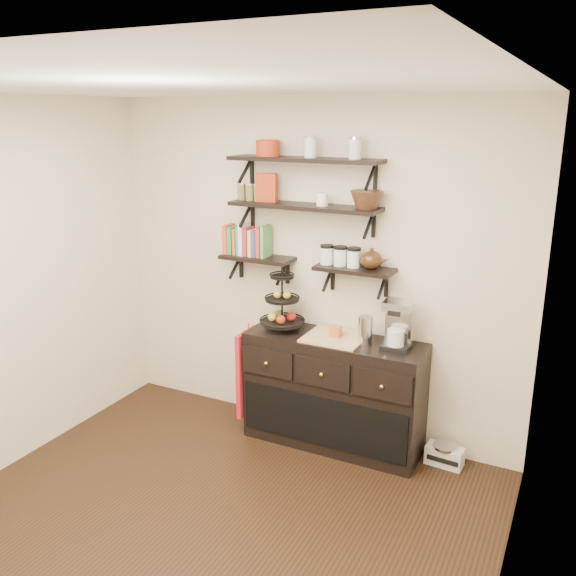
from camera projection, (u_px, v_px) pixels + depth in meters
The scene contains 22 objects.
floor at pixel (191, 544), 3.77m from camera, with size 3.50×3.50×0.00m, color black.
ceiling at pixel (167, 85), 3.02m from camera, with size 3.50×3.50×0.02m, color white.
back_wall at pixel (311, 270), 4.90m from camera, with size 3.50×0.02×2.70m, color beige.
right_wall at pixel (510, 405), 2.64m from camera, with size 0.02×3.50×2.70m, color beige.
shelf_top at pixel (304, 160), 4.54m from camera, with size 1.20×0.27×0.23m.
shelf_mid at pixel (304, 207), 4.64m from camera, with size 1.20×0.27×0.23m.
shelf_low_left at pixel (258, 259), 4.96m from camera, with size 0.60×0.25×0.23m.
shelf_low_right at pixel (355, 270), 4.60m from camera, with size 0.60×0.25×0.23m.
cookbooks at pixel (248, 241), 4.95m from camera, with size 0.36×0.15×0.26m.
glass_canisters at pixel (340, 257), 4.62m from camera, with size 0.32×0.10×0.13m.
sideboard at pixel (334, 391), 4.81m from camera, with size 1.40×0.50×0.92m.
fruit_stand at pixel (283, 308), 4.83m from camera, with size 0.35×0.35×0.52m.
candle at pixel (336, 332), 4.67m from camera, with size 0.08×0.08×0.08m, color #AC5827.
coffee_maker at pixel (398, 325), 4.45m from camera, with size 0.21×0.20×0.37m.
thermal_carafe at pixel (365, 331), 4.53m from camera, with size 0.11×0.11×0.22m, color silver.
apron at pixel (247, 372), 5.02m from camera, with size 0.04×0.31×0.72m, color red.
radio at pixel (445, 455), 4.60m from camera, with size 0.28×0.20×0.17m.
recipe_box at pixel (267, 188), 4.74m from camera, with size 0.16×0.06×0.22m, color #A32C12.
walnut_bowl at pixel (367, 200), 4.40m from camera, with size 0.24×0.24×0.13m, color black, non-canonical shape.
ramekins at pixel (322, 199), 4.55m from camera, with size 0.09×0.09×0.10m, color white.
teapot at pixel (371, 258), 4.51m from camera, with size 0.22×0.16×0.16m, color #351F0F, non-canonical shape.
red_pot at pixel (268, 148), 4.65m from camera, with size 0.18×0.18×0.12m, color #A32C12.
Camera 1 is at (1.96, -2.58, 2.57)m, focal length 38.00 mm.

